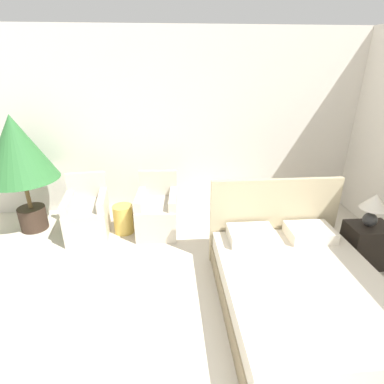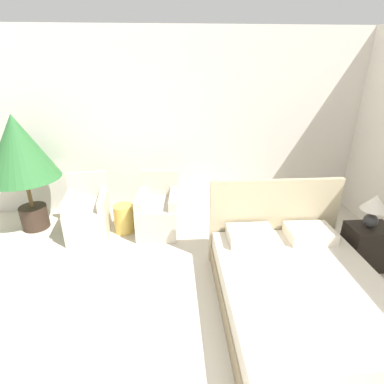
% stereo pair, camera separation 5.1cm
% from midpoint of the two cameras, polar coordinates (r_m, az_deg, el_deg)
% --- Properties ---
extents(wall_back, '(10.00, 0.06, 2.90)m').
position_cam_midpoint_polar(wall_back, '(4.98, -1.77, 12.57)').
color(wall_back, silver).
rests_on(wall_back, ground_plane).
extents(bed, '(1.62, 2.00, 1.11)m').
position_cam_midpoint_polar(bed, '(3.41, 19.97, -16.91)').
color(bed, '#8C7A5B').
rests_on(bed, ground_plane).
extents(armchair_near_window_left, '(0.65, 0.75, 0.88)m').
position_cam_midpoint_polar(armchair_near_window_left, '(4.71, -18.85, -4.34)').
color(armchair_near_window_left, beige).
rests_on(armchair_near_window_left, ground_plane).
extents(armchair_near_window_right, '(0.62, 0.74, 0.88)m').
position_cam_midpoint_polar(armchair_near_window_right, '(4.55, -6.21, -4.15)').
color(armchair_near_window_right, beige).
rests_on(armchair_near_window_right, ground_plane).
extents(potted_palm, '(1.01, 1.01, 1.76)m').
position_cam_midpoint_polar(potted_palm, '(4.91, -29.80, 6.67)').
color(potted_palm, '#38281E').
rests_on(potted_palm, ground_plane).
extents(nightstand, '(0.52, 0.38, 0.55)m').
position_cam_midpoint_polar(nightstand, '(4.40, 30.63, -8.91)').
color(nightstand, black).
rests_on(nightstand, ground_plane).
extents(table_lamp, '(0.31, 0.31, 0.42)m').
position_cam_midpoint_polar(table_lamp, '(4.15, 31.73, -2.35)').
color(table_lamp, '#333333').
rests_on(table_lamp, nightstand).
extents(side_table, '(0.30, 0.30, 0.43)m').
position_cam_midpoint_polar(side_table, '(4.66, -12.52, -4.95)').
color(side_table, gold).
rests_on(side_table, ground_plane).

